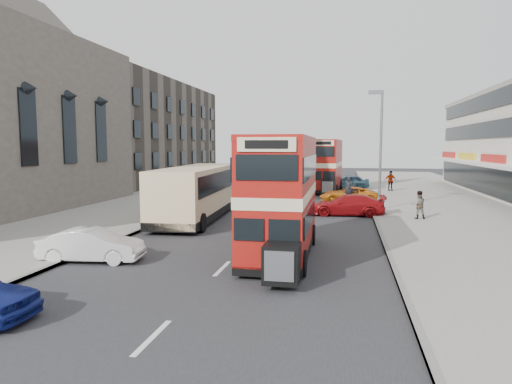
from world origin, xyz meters
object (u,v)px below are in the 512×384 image
Objects in this scene: pedestrian_near at (419,205)px; pedestrian_far at (390,181)px; bus_main at (281,196)px; car_right_a at (348,205)px; car_right_c at (349,182)px; coach at (198,190)px; car_left_front at (92,245)px; street_lamp at (380,141)px; car_right_b at (348,195)px; bus_second at (327,165)px; cyclist at (349,196)px.

pedestrian_near is 0.87× the size of pedestrian_far.
bus_main is 1.81× the size of car_right_a.
pedestrian_far is (3.90, -3.03, 0.40)m from car_right_c.
car_left_front is (-0.71, -10.54, -1.10)m from coach.
street_lamp is 14.70m from bus_main.
car_right_c is at bearing 175.19° from car_right_b.
bus_second is at bearing -92.08° from bus_main.
bus_second is 4.65m from car_right_c.
coach reaches higher than cyclist.
car_right_c is (2.13, 3.70, -1.84)m from bus_second.
pedestrian_near is at bearing -124.61° from bus_main.
car_left_front is 32.32m from pedestrian_far.
pedestrian_near is (13.77, 12.29, 0.35)m from car_left_front.
car_right_b is (9.73, 20.39, -0.02)m from car_left_front.
bus_second is at bearing 65.49° from coach.
bus_main reaches higher than coach.
cyclist is (2.75, 16.57, -1.72)m from bus_main.
bus_main reaches higher than car_right_b.
coach is (-6.30, 8.28, -0.71)m from bus_main.
car_right_c reaches higher than car_right_b.
car_right_b is at bearing 44.12° from coach.
bus_main reaches higher than pedestrian_near.
coach is (-10.99, -5.46, -3.05)m from street_lamp.
car_right_a is (-2.03, -2.32, -4.11)m from street_lamp.
car_right_a is at bearing -113.73° from pedestrian_far.
pedestrian_far is at bearing -170.29° from bus_second.
coach is 10.62m from car_left_front.
bus_second is 1.92× the size of car_right_a.
car_right_a is at bearing -4.91° from car_right_b.
car_right_a is (1.99, -14.91, -1.88)m from bus_second.
coach is 13.20m from pedestrian_near.
pedestrian_near reaches higher than car_right_c.
car_left_front is at bearing -126.19° from street_lamp.
street_lamp is at bearing -43.46° from car_left_front.
car_left_front is 0.87× the size of car_right_b.
bus_second is 6.24m from pedestrian_far.
pedestrian_near is (3.95, -20.01, 0.27)m from car_right_c.
street_lamp is 0.96× the size of bus_main.
bus_main reaches higher than car_right_c.
street_lamp is 5.32m from cyclist.
car_right_c is at bearing -24.18° from car_left_front.
car_right_a is 16.10m from pedestrian_far.
cyclist is (9.05, 8.30, -1.02)m from coach.
car_right_c is 4.96m from pedestrian_far.
coach is 9.56m from car_right_a.
car_left_front reaches higher than car_right_b.
bus_second reaches higher than car_left_front.
cyclist reaches higher than car_right_b.
bus_main is at bearing -12.94° from car_right_b.
car_left_front is (-7.01, -2.27, -1.80)m from bus_main.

